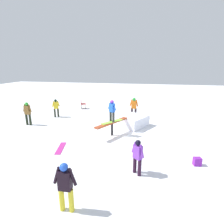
{
  "coord_description": "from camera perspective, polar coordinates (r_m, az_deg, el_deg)",
  "views": [
    {
      "loc": [
        9.48,
        1.95,
        4.03
      ],
      "look_at": [
        0.0,
        0.0,
        1.43
      ],
      "focal_mm": 28.0,
      "sensor_mm": 36.0,
      "label": 1
    }
  ],
  "objects": [
    {
      "name": "ground_plane",
      "position": [
        10.48,
        0.0,
        -7.55
      ],
      "size": [
        60.0,
        60.0,
        0.0
      ],
      "primitive_type": "plane",
      "color": "white"
    },
    {
      "name": "rail_feature",
      "position": [
        10.23,
        0.0,
        -3.91
      ],
      "size": [
        2.39,
        1.55,
        0.83
      ],
      "rotation": [
        0.0,
        0.0,
        -0.53
      ],
      "color": "black",
      "rests_on": "ground"
    },
    {
      "name": "snow_kicker_ramp",
      "position": [
        11.93,
        6.84,
        -3.01
      ],
      "size": [
        2.31,
        2.2,
        0.71
      ],
      "primitive_type": "cube",
      "rotation": [
        0.0,
        0.0,
        -0.53
      ],
      "color": "white",
      "rests_on": "ground"
    },
    {
      "name": "main_rider_on_rail",
      "position": [
        10.01,
        0.0,
        0.17
      ],
      "size": [
        1.31,
        1.12,
        1.31
      ],
      "rotation": [
        0.0,
        0.0,
        -0.67
      ],
      "color": "#91D83E",
      "rests_on": "rail_feature"
    },
    {
      "name": "bystander_brown",
      "position": [
        13.28,
        -25.86,
        -0.11
      ],
      "size": [
        0.25,
        0.68,
        1.6
      ],
      "rotation": [
        0.0,
        0.0,
        4.63
      ],
      "color": "black",
      "rests_on": "ground"
    },
    {
      "name": "bystander_purple",
      "position": [
        6.76,
        8.34,
        -13.82
      ],
      "size": [
        0.49,
        0.52,
        1.39
      ],
      "rotation": [
        0.0,
        0.0,
        0.83
      ],
      "color": "#2A1227",
      "rests_on": "ground"
    },
    {
      "name": "bystander_black",
      "position": [
        5.36,
        -15.03,
        -21.98
      ],
      "size": [
        0.24,
        0.69,
        1.51
      ],
      "rotation": [
        0.0,
        0.0,
        4.76
      ],
      "color": "gold",
      "rests_on": "ground"
    },
    {
      "name": "bystander_yellow",
      "position": [
        14.55,
        -17.81,
        1.53
      ],
      "size": [
        0.46,
        0.51,
        1.44
      ],
      "rotation": [
        0.0,
        0.0,
        5.44
      ],
      "color": "black",
      "rests_on": "ground"
    },
    {
      "name": "bystander_orange",
      "position": [
        13.73,
        7.15,
        1.75
      ],
      "size": [
        0.25,
        0.7,
        1.6
      ],
      "rotation": [
        0.0,
        0.0,
        1.51
      ],
      "color": "black",
      "rests_on": "ground"
    },
    {
      "name": "loose_snowboard_magenta",
      "position": [
        9.28,
        -16.41,
        -11.24
      ],
      "size": [
        1.34,
        0.58,
        0.02
      ],
      "primitive_type": "cube",
      "rotation": [
        0.0,
        0.0,
        3.38
      ],
      "color": "#C32C92",
      "rests_on": "ground"
    },
    {
      "name": "folding_chair",
      "position": [
        16.87,
        -9.53,
        2.47
      ],
      "size": [
        0.56,
        0.56,
        0.88
      ],
      "rotation": [
        0.0,
        0.0,
        3.48
      ],
      "color": "#3F3F44",
      "rests_on": "ground"
    },
    {
      "name": "backpack_on_snow",
      "position": [
        8.3,
        26.06,
        -14.32
      ],
      "size": [
        0.27,
        0.34,
        0.34
      ],
      "primitive_type": "cube",
      "rotation": [
        0.0,
        0.0,
        1.75
      ],
      "color": "purple",
      "rests_on": "ground"
    }
  ]
}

